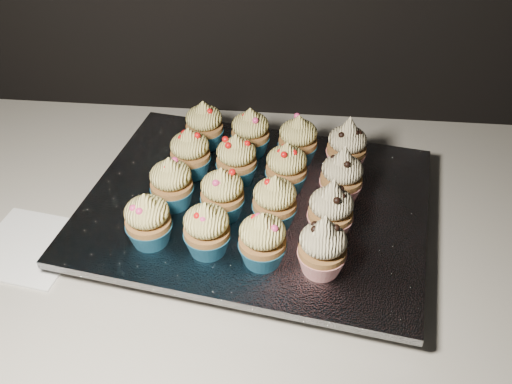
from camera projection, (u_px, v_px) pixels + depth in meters
worktop at (254, 224)px, 0.89m from camera, size 2.44×0.64×0.04m
napkin at (29, 247)px, 0.82m from camera, size 0.16×0.16×0.00m
baking_tray at (256, 212)px, 0.87m from camera, size 0.51×0.42×0.02m
foil_lining at (256, 203)px, 0.85m from camera, size 0.55×0.46×0.01m
cupcake_0 at (148, 220)px, 0.76m from camera, size 0.06×0.06×0.08m
cupcake_1 at (207, 229)px, 0.75m from camera, size 0.06×0.06×0.08m
cupcake_2 at (262, 240)px, 0.73m from camera, size 0.06×0.06×0.08m
cupcake_3 at (323, 247)px, 0.72m from camera, size 0.06×0.06×0.10m
cupcake_4 at (171, 183)px, 0.82m from camera, size 0.06×0.06×0.08m
cupcake_5 at (222, 194)px, 0.80m from camera, size 0.06×0.06×0.08m
cupcake_6 at (275, 202)px, 0.79m from camera, size 0.06×0.06×0.08m
cupcake_7 at (331, 211)px, 0.77m from camera, size 0.06×0.06×0.10m
cupcake_8 at (190, 153)px, 0.88m from camera, size 0.06×0.06×0.08m
cupcake_9 at (236, 160)px, 0.87m from camera, size 0.06×0.06×0.08m
cupcake_10 at (286, 168)px, 0.85m from camera, size 0.06×0.06×0.08m
cupcake_11 at (342, 176)px, 0.83m from camera, size 0.06×0.06×0.10m
cupcake_12 at (204, 126)px, 0.94m from camera, size 0.06×0.06×0.08m
cupcake_13 at (250, 133)px, 0.92m from camera, size 0.06×0.06×0.08m
cupcake_14 at (298, 140)px, 0.91m from camera, size 0.06×0.06×0.08m
cupcake_15 at (347, 146)px, 0.89m from camera, size 0.06×0.06×0.10m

